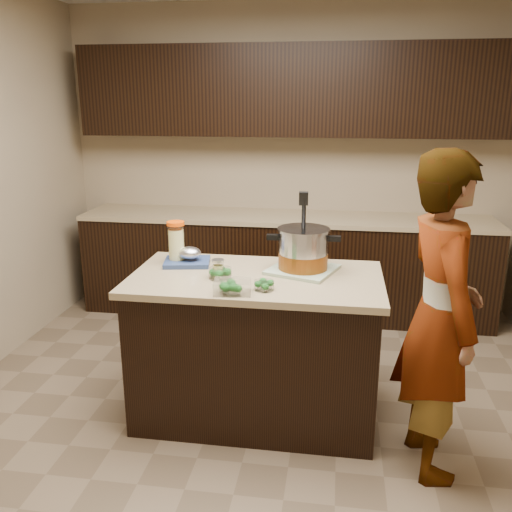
{
  "coord_description": "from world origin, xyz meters",
  "views": [
    {
      "loc": [
        0.45,
        -2.95,
        1.89
      ],
      "look_at": [
        0.0,
        0.0,
        1.02
      ],
      "focal_mm": 38.0,
      "sensor_mm": 36.0,
      "label": 1
    }
  ],
  "objects_px": {
    "stock_pot": "(303,251)",
    "person": "(440,318)",
    "island": "(256,346)",
    "lemonade_pitcher": "(176,244)"
  },
  "relations": [
    {
      "from": "stock_pot",
      "to": "person",
      "type": "relative_size",
      "value": 0.26
    },
    {
      "from": "island",
      "to": "person",
      "type": "distance_m",
      "value": 1.1
    },
    {
      "from": "person",
      "to": "stock_pot",
      "type": "bearing_deg",
      "value": 46.83
    },
    {
      "from": "island",
      "to": "lemonade_pitcher",
      "type": "xyz_separation_m",
      "value": [
        -0.53,
        0.17,
        0.57
      ]
    },
    {
      "from": "stock_pot",
      "to": "lemonade_pitcher",
      "type": "relative_size",
      "value": 1.68
    },
    {
      "from": "stock_pot",
      "to": "person",
      "type": "bearing_deg",
      "value": -35.62
    },
    {
      "from": "island",
      "to": "lemonade_pitcher",
      "type": "relative_size",
      "value": 5.57
    },
    {
      "from": "stock_pot",
      "to": "lemonade_pitcher",
      "type": "distance_m",
      "value": 0.79
    },
    {
      "from": "island",
      "to": "person",
      "type": "relative_size",
      "value": 0.87
    },
    {
      "from": "island",
      "to": "stock_pot",
      "type": "distance_m",
      "value": 0.64
    }
  ]
}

